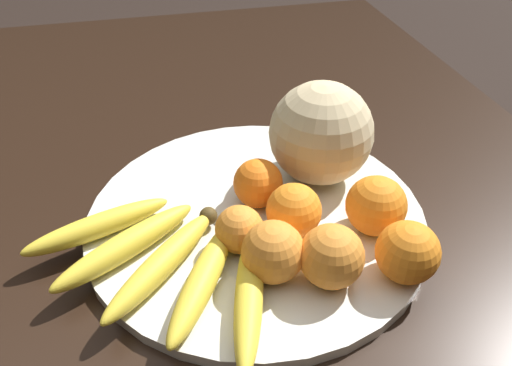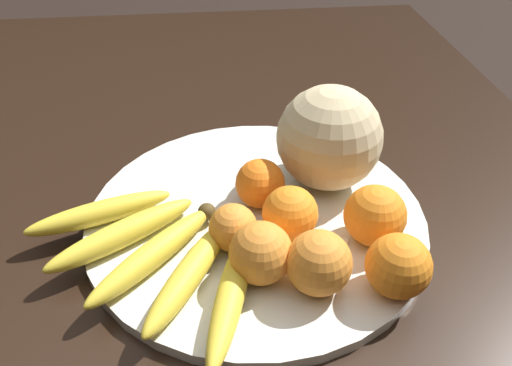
{
  "view_description": "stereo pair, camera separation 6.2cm",
  "coord_description": "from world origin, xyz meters",
  "px_view_note": "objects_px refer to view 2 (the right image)",
  "views": [
    {
      "loc": [
        0.52,
        -0.07,
        1.15
      ],
      "look_at": [
        0.04,
        0.04,
        0.77
      ],
      "focal_mm": 35.0,
      "sensor_mm": 36.0,
      "label": 1
    },
    {
      "loc": [
        0.53,
        -0.01,
        1.15
      ],
      "look_at": [
        0.04,
        0.04,
        0.77
      ],
      "focal_mm": 35.0,
      "sensor_mm": 36.0,
      "label": 2
    }
  ],
  "objects_px": {
    "fruit_bowl": "(256,217)",
    "melon": "(329,138)",
    "orange_front_right": "(290,214)",
    "orange_top_small": "(319,263)",
    "orange_front_left": "(375,216)",
    "orange_back_right": "(260,183)",
    "orange_side_extra": "(398,266)",
    "produce_tag": "(325,262)",
    "orange_mid_center": "(261,253)",
    "kitchen_table": "(225,242)",
    "orange_back_left": "(233,228)",
    "banana_bunch": "(157,251)"
  },
  "relations": [
    {
      "from": "melon",
      "to": "orange_back_right",
      "type": "xyz_separation_m",
      "value": [
        0.04,
        -0.1,
        -0.04
      ]
    },
    {
      "from": "fruit_bowl",
      "to": "banana_bunch",
      "type": "height_order",
      "value": "banana_bunch"
    },
    {
      "from": "orange_mid_center",
      "to": "orange_front_right",
      "type": "bearing_deg",
      "value": 145.75
    },
    {
      "from": "orange_back_left",
      "to": "orange_side_extra",
      "type": "distance_m",
      "value": 0.19
    },
    {
      "from": "orange_side_extra",
      "to": "orange_top_small",
      "type": "bearing_deg",
      "value": -98.71
    },
    {
      "from": "orange_front_right",
      "to": "kitchen_table",
      "type": "bearing_deg",
      "value": -137.75
    },
    {
      "from": "orange_back_left",
      "to": "orange_back_right",
      "type": "bearing_deg",
      "value": 151.87
    },
    {
      "from": "orange_front_left",
      "to": "orange_mid_center",
      "type": "height_order",
      "value": "orange_front_left"
    },
    {
      "from": "kitchen_table",
      "to": "orange_mid_center",
      "type": "xyz_separation_m",
      "value": [
        0.15,
        0.04,
        0.13
      ]
    },
    {
      "from": "melon",
      "to": "orange_front_right",
      "type": "relative_size",
      "value": 2.08
    },
    {
      "from": "orange_front_left",
      "to": "orange_side_extra",
      "type": "bearing_deg",
      "value": 1.36
    },
    {
      "from": "orange_top_small",
      "to": "kitchen_table",
      "type": "bearing_deg",
      "value": -150.8
    },
    {
      "from": "orange_front_left",
      "to": "produce_tag",
      "type": "distance_m",
      "value": 0.08
    },
    {
      "from": "orange_front_left",
      "to": "orange_top_small",
      "type": "bearing_deg",
      "value": -50.77
    },
    {
      "from": "banana_bunch",
      "to": "orange_side_extra",
      "type": "bearing_deg",
      "value": 118.61
    },
    {
      "from": "orange_mid_center",
      "to": "orange_back_right",
      "type": "relative_size",
      "value": 1.09
    },
    {
      "from": "produce_tag",
      "to": "orange_top_small",
      "type": "bearing_deg",
      "value": -0.25
    },
    {
      "from": "fruit_bowl",
      "to": "orange_back_left",
      "type": "distance_m",
      "value": 0.07
    },
    {
      "from": "fruit_bowl",
      "to": "orange_back_right",
      "type": "bearing_deg",
      "value": 159.53
    },
    {
      "from": "melon",
      "to": "orange_front_right",
      "type": "height_order",
      "value": "melon"
    },
    {
      "from": "kitchen_table",
      "to": "orange_front_left",
      "type": "bearing_deg",
      "value": 59.64
    },
    {
      "from": "kitchen_table",
      "to": "orange_back_left",
      "type": "distance_m",
      "value": 0.15
    },
    {
      "from": "melon",
      "to": "orange_back_left",
      "type": "relative_size",
      "value": 2.45
    },
    {
      "from": "orange_side_extra",
      "to": "melon",
      "type": "bearing_deg",
      "value": -170.72
    },
    {
      "from": "orange_back_left",
      "to": "orange_top_small",
      "type": "relative_size",
      "value": 0.8
    },
    {
      "from": "fruit_bowl",
      "to": "melon",
      "type": "relative_size",
      "value": 3.09
    },
    {
      "from": "orange_back_right",
      "to": "produce_tag",
      "type": "height_order",
      "value": "orange_back_right"
    },
    {
      "from": "orange_front_right",
      "to": "orange_back_left",
      "type": "height_order",
      "value": "orange_front_right"
    },
    {
      "from": "banana_bunch",
      "to": "orange_top_small",
      "type": "distance_m",
      "value": 0.19
    },
    {
      "from": "melon",
      "to": "orange_back_right",
      "type": "distance_m",
      "value": 0.11
    },
    {
      "from": "orange_side_extra",
      "to": "orange_back_right",
      "type": "bearing_deg",
      "value": -141.28
    },
    {
      "from": "orange_back_left",
      "to": "orange_top_small",
      "type": "distance_m",
      "value": 0.11
    },
    {
      "from": "orange_mid_center",
      "to": "orange_top_small",
      "type": "xyz_separation_m",
      "value": [
        0.02,
        0.06,
        0.0
      ]
    },
    {
      "from": "fruit_bowl",
      "to": "orange_side_extra",
      "type": "distance_m",
      "value": 0.2
    },
    {
      "from": "melon",
      "to": "orange_front_left",
      "type": "xyz_separation_m",
      "value": [
        0.12,
        0.03,
        -0.03
      ]
    },
    {
      "from": "banana_bunch",
      "to": "orange_side_extra",
      "type": "relative_size",
      "value": 4.05
    },
    {
      "from": "produce_tag",
      "to": "melon",
      "type": "bearing_deg",
      "value": -164.45
    },
    {
      "from": "banana_bunch",
      "to": "orange_back_right",
      "type": "height_order",
      "value": "orange_back_right"
    },
    {
      "from": "fruit_bowl",
      "to": "orange_side_extra",
      "type": "height_order",
      "value": "orange_side_extra"
    },
    {
      "from": "orange_back_right",
      "to": "orange_top_small",
      "type": "xyz_separation_m",
      "value": [
        0.15,
        0.05,
        0.0
      ]
    },
    {
      "from": "orange_front_left",
      "to": "orange_back_right",
      "type": "relative_size",
      "value": 1.15
    },
    {
      "from": "produce_tag",
      "to": "orange_side_extra",
      "type": "bearing_deg",
      "value": 83.32
    },
    {
      "from": "banana_bunch",
      "to": "orange_front_left",
      "type": "bearing_deg",
      "value": 135.79
    },
    {
      "from": "orange_side_extra",
      "to": "orange_back_left",
      "type": "bearing_deg",
      "value": -116.58
    },
    {
      "from": "orange_front_right",
      "to": "orange_top_small",
      "type": "xyz_separation_m",
      "value": [
        0.08,
        0.02,
        0.0
      ]
    },
    {
      "from": "orange_front_left",
      "to": "orange_top_small",
      "type": "relative_size",
      "value": 1.03
    },
    {
      "from": "orange_front_left",
      "to": "orange_back_right",
      "type": "height_order",
      "value": "orange_front_left"
    },
    {
      "from": "orange_back_left",
      "to": "banana_bunch",
      "type": "bearing_deg",
      "value": -79.15
    },
    {
      "from": "orange_front_left",
      "to": "orange_top_small",
      "type": "distance_m",
      "value": 0.11
    },
    {
      "from": "kitchen_table",
      "to": "produce_tag",
      "type": "height_order",
      "value": "produce_tag"
    }
  ]
}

